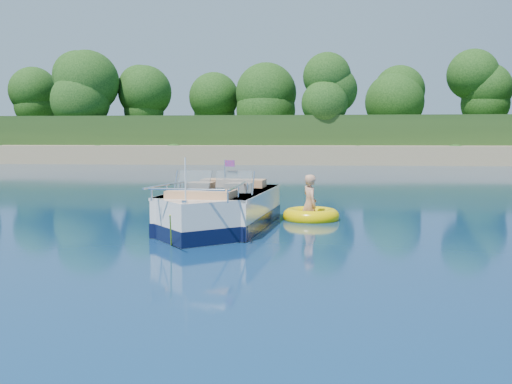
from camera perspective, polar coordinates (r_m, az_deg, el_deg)
ground at (r=10.98m, az=-12.86°, el=-6.04°), size 160.00×160.00×0.00m
shoreline at (r=74.08m, az=2.67°, el=4.57°), size 170.00×59.00×6.00m
treeline at (r=51.45m, az=1.56°, el=9.26°), size 150.00×7.12×8.19m
motorboat at (r=13.55m, az=-3.82°, el=-2.06°), size 2.63×6.03×2.01m
tow_tube at (r=15.13m, az=5.52°, el=-2.38°), size 1.61×1.61×0.39m
boy at (r=15.07m, az=5.32°, el=-2.80°), size 0.70×0.95×1.71m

